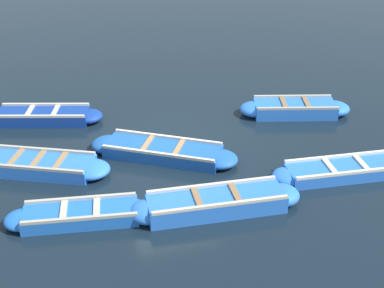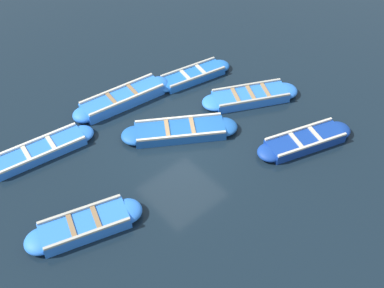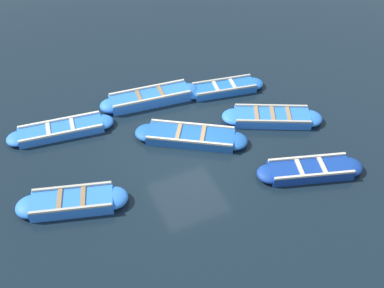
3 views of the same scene
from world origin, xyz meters
name	(u,v)px [view 1 (image 1 of 3)]	position (x,y,z in m)	size (l,w,h in m)	color
ground_plane	(170,148)	(0.00, 0.00, 0.00)	(120.00, 120.00, 0.00)	black
boat_alongside	(295,109)	(-0.81, 4.19, 0.19)	(1.82, 3.46, 0.45)	blue
boat_far_corner	(39,165)	(0.11, -3.46, 0.17)	(2.47, 3.70, 0.40)	blue
boat_tucked	(163,151)	(0.41, -0.31, 0.17)	(2.95, 3.84, 0.39)	#1E59AD
boat_mid_row	(345,170)	(2.70, 3.74, 0.15)	(1.26, 3.84, 0.36)	blue
boat_broadside	(43,116)	(-2.71, -3.12, 0.17)	(1.86, 3.59, 0.41)	navy
boat_outer_right	(81,215)	(2.50, -2.74, 0.15)	(1.34, 3.36, 0.36)	blue
boat_outer_left	(216,203)	(3.08, 0.19, 0.20)	(1.22, 3.98, 0.47)	blue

